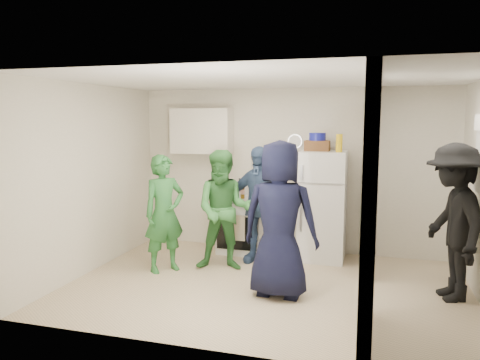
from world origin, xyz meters
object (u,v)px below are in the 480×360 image
wicker_basket (317,146)px  person_green_center (224,210)px  yellow_cup_stack_top (339,143)px  person_navy (280,219)px  stove (242,225)px  person_green_left (164,213)px  fridge (322,206)px  person_nook (453,222)px  blue_bowl (317,137)px  person_denim (259,205)px

wicker_basket → person_green_center: 1.66m
yellow_cup_stack_top → person_navy: 1.78m
yellow_cup_stack_top → stove: bearing=174.8°
person_green_left → stove: bearing=6.3°
fridge → person_nook: 1.94m
wicker_basket → person_nook: 2.18m
fridge → wicker_basket: 0.87m
blue_bowl → wicker_basket: bearing=0.0°
person_navy → person_nook: (1.89, 0.47, -0.02)m
wicker_basket → blue_bowl: bearing=0.0°
person_green_left → person_nook: 3.55m
person_denim → fridge: bearing=37.4°
fridge → yellow_cup_stack_top: 0.95m
fridge → wicker_basket: size_ratio=4.52×
fridge → yellow_cup_stack_top: (0.22, -0.10, 0.92)m
blue_bowl → person_green_left: 2.43m
wicker_basket → person_green_center: (-1.12, -0.89, -0.84)m
stove → blue_bowl: 1.77m
wicker_basket → person_navy: person_navy is taller
stove → wicker_basket: wicker_basket is taller
blue_bowl → person_denim: (-0.76, -0.44, -0.95)m
blue_bowl → yellow_cup_stack_top: (0.32, -0.15, -0.08)m
person_green_center → person_green_left: bearing=-171.4°
wicker_basket → blue_bowl: 0.13m
fridge → person_navy: 1.63m
wicker_basket → blue_bowl: size_ratio=1.46×
stove → person_denim: bearing=-49.0°
yellow_cup_stack_top → person_green_left: 2.59m
fridge → blue_bowl: (-0.10, 0.05, 1.00)m
fridge → blue_bowl: size_ratio=6.59×
wicker_basket → person_denim: 1.20m
yellow_cup_stack_top → person_green_left: bearing=-154.9°
yellow_cup_stack_top → person_nook: (1.36, -1.02, -0.82)m
fridge → person_nook: (1.58, -1.12, 0.10)m
fridge → person_denim: 0.94m
wicker_basket → person_denim: size_ratio=0.21×
wicker_basket → blue_bowl: (0.00, 0.00, 0.13)m
person_green_left → person_navy: size_ratio=0.87×
person_nook → person_navy: bearing=-89.1°
blue_bowl → person_green_left: size_ratio=0.15×
person_green_center → person_denim: 0.58m
person_green_center → blue_bowl: bearing=25.6°
person_denim → person_navy: bearing=-52.7°
fridge → person_denim: (-0.86, -0.39, 0.04)m
wicker_basket → person_green_left: size_ratio=0.22×
person_navy → stove: bearing=-56.8°
blue_bowl → person_denim: 1.29m
person_green_center → person_navy: person_navy is taller
person_green_center → person_nook: person_nook is taller
stove → fridge: 1.28m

